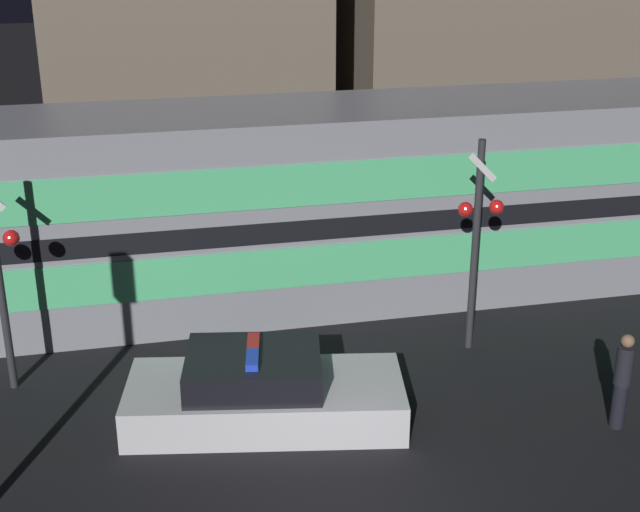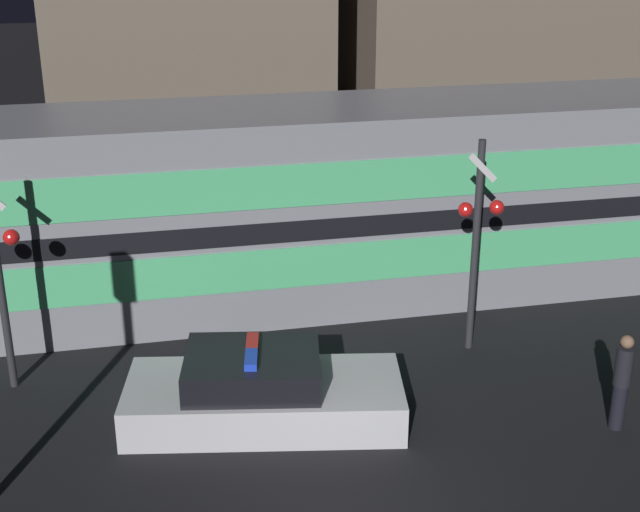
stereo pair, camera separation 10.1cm
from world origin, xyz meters
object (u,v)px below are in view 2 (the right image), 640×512
train (363,202)px  pedestrian (622,381)px  police_car (262,393)px  crossing_signal_near (477,233)px

train → pedestrian: bearing=-66.9°
police_car → crossing_signal_near: 5.03m
police_car → crossing_signal_near: bearing=31.5°
train → crossing_signal_near: 3.40m
crossing_signal_near → train: bearing=113.5°
train → police_car: train is taller
police_car → train: bearing=68.3°
crossing_signal_near → police_car: bearing=-158.9°
train → crossing_signal_near: train is taller
police_car → pedestrian: pedestrian is taller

